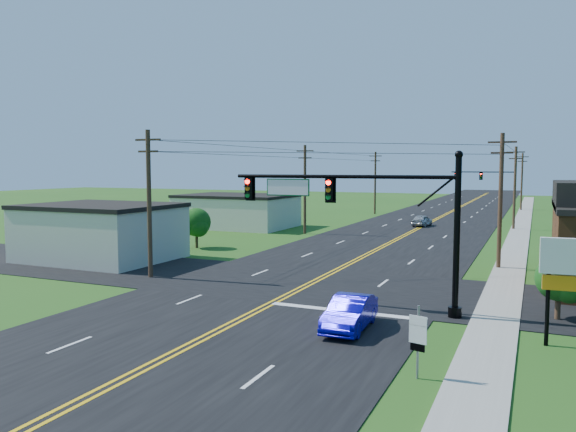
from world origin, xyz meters
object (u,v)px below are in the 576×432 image
at_px(signal_mast_main, 360,210).
at_px(route_sign, 418,336).
at_px(signal_mast_far, 487,181).
at_px(blue_car, 350,314).
at_px(stop_sign, 556,273).

relative_size(signal_mast_main, route_sign, 4.75).
distance_m(signal_mast_far, blue_car, 75.80).
distance_m(blue_car, stop_sign, 12.13).
xyz_separation_m(signal_mast_main, route_sign, (4.34, -8.02, -3.36)).
bearing_deg(signal_mast_far, route_sign, -86.97).
relative_size(route_sign, stop_sign, 1.19).
relative_size(signal_mast_main, blue_car, 2.72).
height_order(blue_car, stop_sign, stop_sign).
xyz_separation_m(signal_mast_far, blue_car, (0.62, -75.70, -3.86)).
distance_m(signal_mast_main, blue_car, 5.54).
relative_size(signal_mast_main, signal_mast_far, 1.03).
bearing_deg(route_sign, stop_sign, 85.47).
xyz_separation_m(signal_mast_far, route_sign, (4.24, -80.02, -3.16)).
relative_size(blue_car, route_sign, 1.75).
distance_m(route_sign, stop_sign, 14.13).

